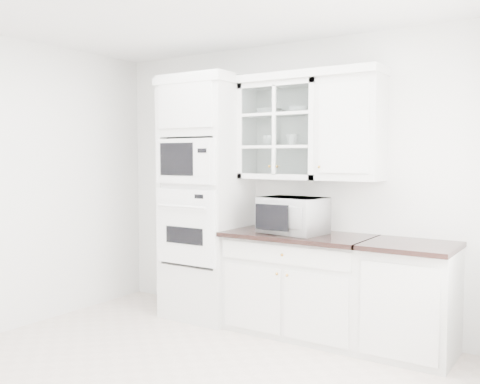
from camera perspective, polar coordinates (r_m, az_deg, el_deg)
The scene contains 13 objects.
ground at distance 4.09m, azimuth -7.35°, elevation -19.34°, with size 4.00×3.50×0.01m, color beige.
room_shell at distance 4.10m, azimuth -3.62°, elevation 6.17°, with size 4.00×3.50×2.70m.
oven_column at distance 5.35m, azimuth -3.65°, elevation -0.60°, with size 0.76×0.68×2.40m.
base_cabinet_run at distance 4.95m, azimuth 6.31°, elevation -9.63°, with size 1.32×0.67×0.92m.
extra_base_cabinet at distance 4.60m, azimuth 17.69°, elevation -10.83°, with size 0.72×0.67×0.92m.
upper_cabinet_glass at distance 5.06m, azimuth 4.59°, elevation 6.51°, with size 0.80×0.33×0.90m.
upper_cabinet_solid at distance 4.77m, azimuth 11.77°, elevation 6.61°, with size 0.55×0.33×0.90m, color silver.
crown_molding at distance 5.13m, azimuth 3.44°, elevation 11.91°, with size 2.14×0.38×0.07m, color white.
countertop_microwave at distance 4.84m, azimuth 5.76°, elevation -2.47°, with size 0.56×0.47×0.33m, color white.
bowl_a at distance 5.13m, azimuth 3.15°, elevation 8.58°, with size 0.23×0.23×0.06m, color white.
bowl_b at distance 4.99m, azimuth 6.24°, elevation 8.71°, with size 0.18×0.18×0.06m, color white.
cup_a at distance 5.14m, azimuth 3.20°, elevation 5.48°, with size 0.13×0.13×0.10m, color white.
cup_b at distance 4.99m, azimuth 5.59°, elevation 5.54°, with size 0.11×0.11×0.11m, color white.
Camera 1 is at (2.46, -2.84, 1.61)m, focal length 40.00 mm.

